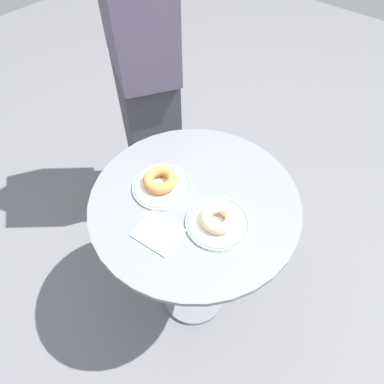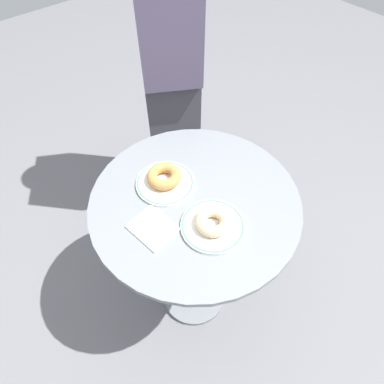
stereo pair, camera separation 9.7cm
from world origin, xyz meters
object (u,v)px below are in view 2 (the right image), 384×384
Objects in this scene: person_figure at (169,69)px; donut_old_fashioned at (164,176)px; plate_left at (165,183)px; paper_napkin at (152,227)px; plate_right at (213,226)px; donut_glazed at (213,221)px; cafe_table at (195,236)px.

donut_old_fashioned is at bearing -39.68° from person_figure.
plate_left reaches higher than paper_napkin.
plate_left is 0.02m from donut_old_fashioned.
plate_right reaches higher than paper_napkin.
paper_napkin is at bearing -42.01° from person_figure.
donut_old_fashioned is (-0.22, -0.00, 0.02)m from plate_right.
donut_old_fashioned reaches higher than plate_left.
plate_right is 1.81× the size of donut_glazed.
plate_left is at bearing -178.74° from donut_glazed.
plate_right is 0.17m from paper_napkin.
donut_glazed reaches higher than cafe_table.
paper_napkin is (0.11, -0.13, -0.03)m from donut_old_fashioned.
plate_right is 0.77m from person_figure.
cafe_table is 0.27m from donut_old_fashioned.
cafe_table is 0.27m from donut_glazed.
plate_right is at bearing -28.95° from person_figure.
donut_old_fashioned is 1.06× the size of donut_glazed.
donut_old_fashioned is (-0.01, 0.00, 0.02)m from plate_left.
donut_glazed is (0.21, 0.00, 0.02)m from plate_left.
donut_glazed is (0.11, -0.03, 0.24)m from cafe_table.
paper_napkin is (-0.11, -0.13, -0.00)m from plate_right.
plate_left is 0.59m from person_figure.
paper_napkin is (-0.11, -0.13, -0.03)m from donut_glazed.
plate_left is 0.22m from plate_right.
plate_right is (0.21, 0.00, 0.00)m from plate_left.
plate_right is at bearing 1.26° from plate_left.
paper_napkin is (-0.00, -0.16, 0.22)m from cafe_table.
person_figure is at bearing 148.58° from cafe_table.
person_figure is (-0.46, 0.38, 0.04)m from plate_left.
person_figure reaches higher than donut_old_fashioned.
cafe_table is 4.15× the size of plate_right.
paper_napkin is at bearing -91.33° from cafe_table.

